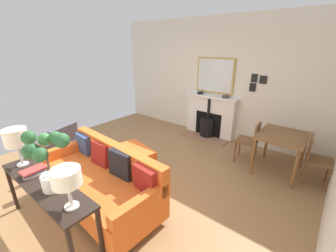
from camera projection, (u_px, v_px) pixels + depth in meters
ground_plane at (134, 177)px, 3.84m from camera, size 5.43×5.56×0.01m
wall_left at (212, 79)px, 5.31m from camera, size 0.12×5.56×2.83m
fireplace at (210, 119)px, 5.44m from camera, size 0.55×1.33×1.04m
mirror_over_mantel at (215, 76)px, 5.15m from camera, size 0.04×0.96×0.83m
mantel_bowl_near at (200, 93)px, 5.43m from camera, size 0.14×0.14×0.05m
mantel_bowl_far at (225, 97)px, 5.03m from camera, size 0.15×0.15×0.06m
sofa at (101, 180)px, 3.12m from camera, size 0.98×2.10×0.84m
ottoman at (133, 157)px, 4.02m from camera, size 0.69×0.87×0.41m
armchair_accent at (59, 141)px, 4.14m from camera, size 0.79×0.73×0.81m
console_table at (45, 189)px, 2.51m from camera, size 0.37×1.67×0.72m
table_lamp_near_end at (16, 138)px, 2.71m from camera, size 0.28×0.28×0.51m
table_lamp_far_end at (66, 178)px, 1.99m from camera, size 0.27×0.27×0.43m
potted_plant at (46, 156)px, 2.23m from camera, size 0.37×0.45×0.72m
book_stack at (34, 171)px, 2.64m from camera, size 0.29×0.25×0.07m
dining_table at (282, 140)px, 3.81m from camera, size 0.92×0.76×0.73m
dining_chair_near_fireplace at (251, 139)px, 4.17m from camera, size 0.44×0.44×0.82m
dining_chair_by_back_wall at (315, 156)px, 3.55m from camera, size 0.43×0.43×0.82m
photo_gallery_row at (257, 82)px, 4.60m from camera, size 0.02×0.33×0.38m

